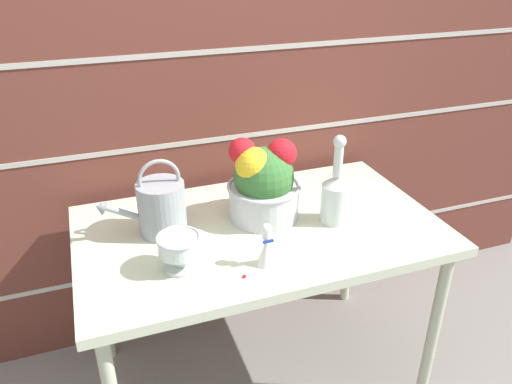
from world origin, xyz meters
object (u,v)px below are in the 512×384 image
at_px(crystal_pedestal_bowl, 179,248).
at_px(figurine_vase, 266,248).
at_px(flower_planter, 263,183).
at_px(watering_can, 161,207).
at_px(glass_decanter, 335,194).

xyz_separation_m(crystal_pedestal_bowl, figurine_vase, (0.26, -0.07, -0.02)).
height_order(flower_planter, figurine_vase, flower_planter).
bearing_deg(figurine_vase, watering_can, 131.89).
height_order(watering_can, figurine_vase, watering_can).
bearing_deg(glass_decanter, watering_can, 167.29).
bearing_deg(watering_can, crystal_pedestal_bowl, -86.82).
distance_m(watering_can, glass_decanter, 0.62).
xyz_separation_m(watering_can, flower_planter, (0.37, -0.02, 0.04)).
distance_m(watering_can, flower_planter, 0.37).
height_order(watering_can, flower_planter, flower_planter).
xyz_separation_m(flower_planter, glass_decanter, (0.23, -0.12, -0.03)).
relative_size(glass_decanter, figurine_vase, 2.25).
bearing_deg(flower_planter, watering_can, 176.95).
bearing_deg(flower_planter, figurine_vase, -108.43).
bearing_deg(glass_decanter, figurine_vase, -152.64).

